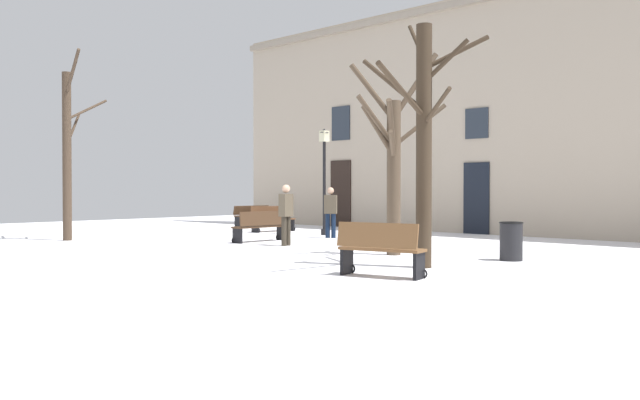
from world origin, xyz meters
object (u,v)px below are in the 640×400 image
Objects in this scene: tree_center at (68,149)px; tree_right_of_center at (393,160)px; streetlamp at (324,170)px; litter_bin at (511,241)px; tree_foreground at (424,135)px; person_by_shop_door at (331,210)px; bench_near_lamp at (262,226)px; bench_near_center_tree at (272,219)px; bench_by_litter_bin at (380,249)px; bench_far_corner at (253,216)px; person_strolling at (286,212)px.

tree_right_of_center is at bearing 18.15° from tree_center.
streetlamp reaches higher than litter_bin.
person_by_shop_door is (-6.56, 4.46, -1.70)m from tree_foreground.
streetlamp reaches higher than bench_near_lamp.
litter_bin is 0.48× the size of bench_near_center_tree.
tree_right_of_center reaches higher than bench_near_center_tree.
streetlamp is 2.23× the size of person_by_shop_door.
tree_foreground is at bearing -38.91° from tree_right_of_center.
tree_right_of_center is at bearing -68.29° from bench_by_litter_bin.
litter_bin is at bearing -107.48° from bench_by_litter_bin.
streetlamp is at bearing 60.26° from tree_center.
tree_right_of_center is 5.64m from person_by_shop_door.
tree_center is 3.45× the size of bench_by_litter_bin.
litter_bin is at bearing 130.40° from person_by_shop_door.
bench_by_litter_bin is (7.83, -6.90, -1.66)m from streetlamp.
bench_near_center_tree reaches higher than bench_far_corner.
streetlamp is at bearing 145.31° from tree_foreground.
tree_foreground is 11.57m from bench_near_center_tree.
tree_right_of_center reaches higher than bench_far_corner.
bench_by_litter_bin reaches higher than bench_near_center_tree.
tree_center is at bearing -12.85° from bench_by_litter_bin.
person_by_shop_door is (4.90, 6.05, -1.83)m from tree_center.
streetlamp is at bearing -169.28° from bench_near_lamp.
tree_right_of_center is 1.34× the size of streetlamp.
person_strolling is (2.07, -3.68, -1.25)m from streetlamp.
bench_far_corner is at bearing 70.46° from bench_near_center_tree.
bench_by_litter_bin reaches higher than bench_far_corner.
tree_center reaches higher than tree_foreground.
tree_foreground is at bearing -93.29° from bench_by_litter_bin.
bench_far_corner is at bearing 155.09° from tree_right_of_center.
bench_far_corner is 8.64m from person_strolling.
tree_foreground is 2.95× the size of person_strolling.
bench_by_litter_bin reaches higher than litter_bin.
tree_foreground is at bearing 64.12° from person_strolling.
bench_by_litter_bin is at bearing -0.36° from tree_center.
litter_bin is 0.45× the size of bench_near_lamp.
tree_right_of_center is 2.75× the size of bench_near_center_tree.
bench_near_center_tree reaches higher than bench_near_lamp.
bench_by_litter_bin is at bearing 50.72° from person_strolling.
person_by_shop_door is at bearing 50.96° from tree_center.
streetlamp is 2.14× the size of person_strolling.
tree_foreground reaches higher than tree_right_of_center.
person_by_shop_door reaches higher than bench_by_litter_bin.
streetlamp is 10.57m from bench_by_litter_bin.
bench_near_lamp is at bearing 164.10° from tree_foreground.
litter_bin is 4.01m from bench_by_litter_bin.
tree_foreground is 7.54m from bench_near_lamp.
person_strolling is at bearing -60.62° from streetlamp.
bench_near_lamp is 1.17× the size of person_by_shop_door.
bench_far_corner is 2.77m from bench_near_center_tree.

